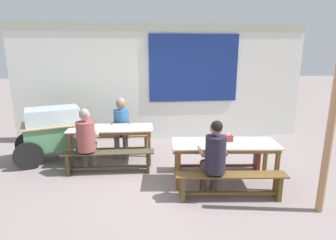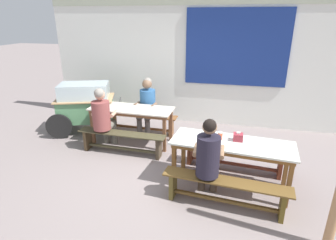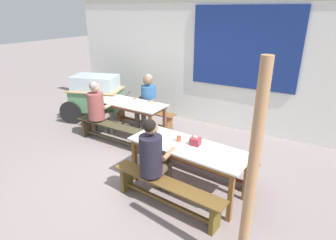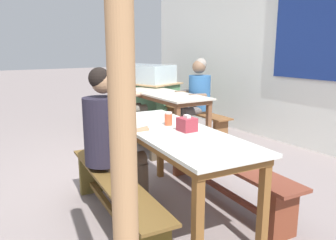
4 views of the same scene
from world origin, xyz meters
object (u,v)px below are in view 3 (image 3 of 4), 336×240
at_px(bench_far_back, 143,115).
at_px(condiment_jar, 179,138).
at_px(person_left_back_turned, 98,107).
at_px(tissue_box, 195,141).
at_px(bench_far_front, 112,131).
at_px(dining_table_far, 128,105).
at_px(food_cart, 95,94).
at_px(person_center_facing, 147,99).
at_px(bench_near_front, 166,191).
at_px(bench_near_back, 204,158).
at_px(person_near_front, 153,156).
at_px(wooden_support_post, 251,180).
at_px(dining_table_near, 188,150).

distance_m(bench_far_back, condiment_jar, 2.51).
bearing_deg(person_left_back_turned, tissue_box, -14.16).
height_order(bench_far_front, tissue_box, tissue_box).
bearing_deg(dining_table_far, bench_far_back, 88.58).
xyz_separation_m(dining_table_far, food_cart, (-1.23, 0.31, -0.01)).
height_order(person_center_facing, condiment_jar, person_center_facing).
relative_size(bench_near_front, condiment_jar, 14.57).
bearing_deg(bench_near_back, person_center_facing, 149.59).
xyz_separation_m(bench_near_back, person_near_front, (-0.35, -0.98, 0.42)).
distance_m(food_cart, condiment_jar, 3.39).
distance_m(bench_far_back, wooden_support_post, 4.23).
height_order(dining_table_far, bench_far_back, dining_table_far).
bearing_deg(tissue_box, condiment_jar, -176.76).
xyz_separation_m(dining_table_far, bench_near_front, (1.98, -1.71, -0.39)).
height_order(bench_near_front, wooden_support_post, wooden_support_post).
distance_m(bench_near_back, person_center_facing, 2.23).
bearing_deg(person_near_front, bench_far_front, 147.89).
xyz_separation_m(bench_far_back, bench_near_front, (1.96, -2.24, -0.00)).
height_order(dining_table_far, dining_table_near, same).
bearing_deg(person_center_facing, food_cart, -173.42).
height_order(bench_far_front, person_near_front, person_near_front).
xyz_separation_m(person_center_facing, tissue_box, (1.92, -1.57, 0.09)).
bearing_deg(dining_table_near, dining_table_far, 149.88).
xyz_separation_m(dining_table_far, tissue_box, (2.10, -1.09, 0.14)).
xyz_separation_m(dining_table_far, dining_table_near, (2.02, -1.17, 0.00)).
bearing_deg(person_near_front, person_left_back_turned, 151.34).
height_order(bench_far_back, person_center_facing, person_center_facing).
xyz_separation_m(dining_table_far, wooden_support_post, (3.16, -2.16, 0.46)).
height_order(person_near_front, person_left_back_turned, person_near_front).
relative_size(person_left_back_turned, tissue_box, 8.99).
height_order(dining_table_far, person_near_front, person_near_front).
bearing_deg(bench_far_front, person_near_front, -32.11).
height_order(bench_near_back, tissue_box, tissue_box).
bearing_deg(condiment_jar, bench_near_back, 63.62).
distance_m(bench_near_front, wooden_support_post, 1.53).
height_order(bench_far_front, condiment_jar, condiment_jar).
xyz_separation_m(bench_near_back, person_center_facing, (-1.89, 1.11, 0.42)).
relative_size(dining_table_near, person_center_facing, 1.45).
bearing_deg(person_center_facing, bench_far_front, -100.89).
xyz_separation_m(bench_near_back, person_left_back_turned, (-2.48, 0.18, 0.41)).
xyz_separation_m(bench_far_front, bench_near_front, (1.99, -1.17, 0.00)).
xyz_separation_m(bench_near_front, person_center_facing, (-1.79, 2.18, 0.43)).
bearing_deg(bench_near_back, dining_table_near, -95.21).
bearing_deg(bench_far_front, condiment_jar, -17.16).
xyz_separation_m(bench_near_back, condiment_jar, (-0.23, -0.47, 0.51)).
bearing_deg(person_left_back_turned, bench_near_back, -4.13).
relative_size(dining_table_near, bench_far_front, 1.07).
xyz_separation_m(bench_near_front, person_left_back_turned, (-2.38, 1.25, 0.42)).
height_order(dining_table_near, bench_far_back, dining_table_near).
distance_m(dining_table_near, bench_far_back, 2.67).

